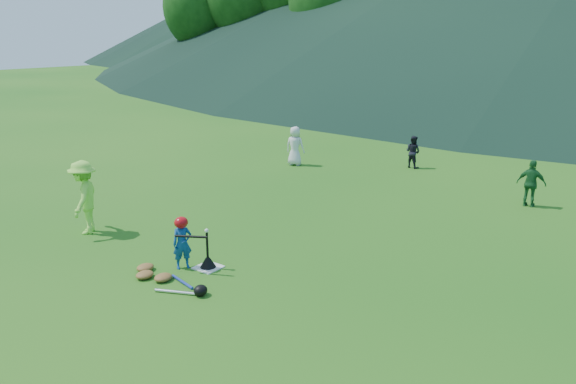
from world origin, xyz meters
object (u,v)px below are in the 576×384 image
at_px(batter_child, 182,243).
at_px(fielder_b, 413,152).
at_px(fielder_a, 295,146).
at_px(equipment_pile, 163,278).
at_px(fielder_c, 531,183).
at_px(batting_tee, 208,261).
at_px(home_plate, 208,267).
at_px(adult_coach, 84,197).

relative_size(batter_child, fielder_b, 0.93).
relative_size(fielder_a, equipment_pile, 0.71).
distance_m(fielder_b, fielder_c, 4.68).
xyz_separation_m(fielder_b, fielder_c, (4.16, -2.15, 0.07)).
relative_size(fielder_a, batting_tee, 1.89).
xyz_separation_m(home_plate, batting_tee, (0.00, 0.00, 0.12)).
relative_size(adult_coach, batting_tee, 2.37).
bearing_deg(fielder_c, adult_coach, 44.61).
xyz_separation_m(home_plate, fielder_a, (-3.64, 7.79, 0.63)).
relative_size(fielder_c, equipment_pile, 0.66).
distance_m(fielder_c, equipment_pile, 9.42).
height_order(home_plate, equipment_pile, equipment_pile).
bearing_deg(home_plate, fielder_c, 63.56).
bearing_deg(batter_child, equipment_pile, -136.60).
relative_size(home_plate, fielder_b, 0.43).
height_order(fielder_c, batting_tee, fielder_c).
distance_m(home_plate, batter_child, 0.66).
xyz_separation_m(batting_tee, equipment_pile, (-0.24, -0.89, -0.06)).
relative_size(home_plate, adult_coach, 0.28).
height_order(fielder_a, equipment_pile, fielder_a).
xyz_separation_m(adult_coach, fielder_b, (3.10, 9.95, -0.28)).
bearing_deg(home_plate, equipment_pile, -105.08).
bearing_deg(equipment_pile, fielder_a, 111.39).
distance_m(batter_child, fielder_b, 10.03).
bearing_deg(equipment_pile, fielder_b, 90.73).
distance_m(adult_coach, fielder_b, 10.43).
bearing_deg(batter_child, home_plate, -22.61).
height_order(batter_child, adult_coach, adult_coach).
bearing_deg(fielder_a, fielder_b, -161.39).
bearing_deg(batting_tee, fielder_b, 92.20).
bearing_deg(fielder_c, batting_tee, 61.13).
distance_m(home_plate, fielder_a, 8.62).
bearing_deg(fielder_b, fielder_c, 161.34).
relative_size(batter_child, fielder_a, 0.76).
distance_m(adult_coach, fielder_c, 10.66).
height_order(adult_coach, fielder_c, adult_coach).
height_order(batting_tee, equipment_pile, batting_tee).
relative_size(batter_child, equipment_pile, 0.54).
distance_m(adult_coach, batting_tee, 3.55).
distance_m(batter_child, adult_coach, 3.13).
distance_m(batter_child, equipment_pile, 0.76).
height_order(adult_coach, equipment_pile, adult_coach).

